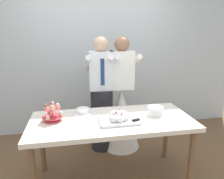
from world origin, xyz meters
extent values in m
plane|color=brown|center=(0.00, 0.00, 0.00)|extent=(8.00, 8.00, 0.00)
cube|color=silver|center=(0.00, 1.49, 1.45)|extent=(5.20, 0.10, 2.90)
cube|color=silver|center=(0.00, 0.00, 0.75)|extent=(1.80, 0.80, 0.05)
cylinder|color=brown|center=(-0.82, -0.32, 0.36)|extent=(0.06, 0.06, 0.72)
cylinder|color=brown|center=(0.82, -0.32, 0.36)|extent=(0.06, 0.06, 0.72)
cylinder|color=brown|center=(-0.82, 0.32, 0.36)|extent=(0.06, 0.06, 0.72)
cylinder|color=brown|center=(0.82, 0.32, 0.36)|extent=(0.06, 0.06, 0.72)
cylinder|color=#D83F4C|center=(-0.64, 0.08, 0.78)|extent=(0.17, 0.17, 0.01)
cylinder|color=#D83F4C|center=(-0.64, 0.08, 0.88)|extent=(0.01, 0.01, 0.21)
cylinder|color=#D83F4C|center=(-0.64, 0.08, 0.82)|extent=(0.23, 0.23, 0.01)
cylinder|color=#D1B784|center=(-0.56, 0.08, 0.84)|extent=(0.04, 0.04, 0.03)
sphere|color=beige|center=(-0.56, 0.08, 0.86)|extent=(0.04, 0.04, 0.04)
cylinder|color=#D1B784|center=(-0.69, 0.16, 0.84)|extent=(0.04, 0.04, 0.03)
sphere|color=brown|center=(-0.69, 0.16, 0.86)|extent=(0.04, 0.04, 0.04)
cylinder|color=#D1B784|center=(-0.69, 0.00, 0.84)|extent=(0.04, 0.04, 0.03)
sphere|color=#EAB7C6|center=(-0.69, 0.00, 0.86)|extent=(0.04, 0.04, 0.04)
cylinder|color=#D83F4C|center=(-0.64, 0.08, 0.92)|extent=(0.18, 0.18, 0.01)
cylinder|color=#D1B784|center=(-0.58, 0.08, 0.93)|extent=(0.04, 0.04, 0.03)
sphere|color=#EAB7C6|center=(-0.58, 0.08, 0.96)|extent=(0.04, 0.04, 0.04)
cylinder|color=#D1B784|center=(-0.64, 0.14, 0.93)|extent=(0.04, 0.04, 0.03)
sphere|color=#EAB7C6|center=(-0.64, 0.14, 0.96)|extent=(0.04, 0.04, 0.04)
cylinder|color=#D1B784|center=(-0.71, 0.07, 0.93)|extent=(0.04, 0.04, 0.03)
sphere|color=brown|center=(-0.71, 0.07, 0.96)|extent=(0.04, 0.04, 0.04)
cylinder|color=#D1B784|center=(-0.64, 0.02, 0.93)|extent=(0.04, 0.04, 0.03)
sphere|color=#D6B27A|center=(-0.64, 0.02, 0.96)|extent=(0.04, 0.04, 0.04)
cube|color=silver|center=(0.06, -0.07, 0.79)|extent=(0.42, 0.31, 0.02)
sphere|color=white|center=(0.13, -0.07, 0.83)|extent=(0.09, 0.09, 0.09)
sphere|color=white|center=(0.12, -0.02, 0.83)|extent=(0.09, 0.09, 0.09)
sphere|color=white|center=(0.06, -0.01, 0.83)|extent=(0.09, 0.09, 0.09)
sphere|color=white|center=(0.02, -0.03, 0.83)|extent=(0.10, 0.10, 0.10)
sphere|color=white|center=(0.00, -0.07, 0.82)|extent=(0.07, 0.07, 0.07)
sphere|color=white|center=(0.00, -0.13, 0.83)|extent=(0.08, 0.08, 0.08)
sphere|color=white|center=(0.06, -0.15, 0.83)|extent=(0.08, 0.08, 0.08)
sphere|color=white|center=(0.11, -0.13, 0.82)|extent=(0.07, 0.07, 0.07)
sphere|color=white|center=(0.06, -0.07, 0.84)|extent=(0.11, 0.11, 0.11)
sphere|color=#2D1938|center=(0.03, -0.09, 0.89)|extent=(0.02, 0.02, 0.02)
sphere|color=#B21923|center=(0.00, -0.10, 0.88)|extent=(0.02, 0.02, 0.02)
sphere|color=#B21923|center=(0.09, -0.11, 0.87)|extent=(0.02, 0.02, 0.02)
sphere|color=#DB474C|center=(0.03, -0.08, 0.89)|extent=(0.02, 0.02, 0.02)
sphere|color=#2D1938|center=(0.08, -0.02, 0.88)|extent=(0.02, 0.02, 0.02)
cube|color=silver|center=(0.09, -0.19, 0.80)|extent=(0.23, 0.09, 0.00)
cube|color=black|center=(0.23, -0.15, 0.81)|extent=(0.09, 0.05, 0.02)
cylinder|color=white|center=(0.52, 0.03, 0.78)|extent=(0.18, 0.18, 0.01)
cylinder|color=white|center=(0.52, 0.04, 0.79)|extent=(0.18, 0.18, 0.01)
cylinder|color=white|center=(0.52, 0.03, 0.80)|extent=(0.18, 0.18, 0.01)
cylinder|color=white|center=(0.52, 0.03, 0.81)|extent=(0.18, 0.18, 0.01)
cylinder|color=white|center=(0.52, 0.04, 0.82)|extent=(0.18, 0.18, 0.01)
cylinder|color=white|center=(0.52, 0.04, 0.84)|extent=(0.18, 0.18, 0.01)
cylinder|color=white|center=(0.53, 0.04, 0.85)|extent=(0.18, 0.18, 0.01)
cylinder|color=white|center=(0.52, 0.03, 0.86)|extent=(0.18, 0.18, 0.01)
cylinder|color=white|center=(0.52, 0.03, 0.87)|extent=(0.18, 0.18, 0.01)
cylinder|color=white|center=(-0.31, 0.23, 0.78)|extent=(0.24, 0.24, 0.01)
cylinder|color=white|center=(-0.31, 0.23, 0.81)|extent=(0.16, 0.16, 0.05)
cylinder|color=#232328|center=(-0.01, 0.74, 0.46)|extent=(0.32, 0.32, 0.92)
cube|color=white|center=(-0.01, 0.74, 1.19)|extent=(0.34, 0.21, 0.54)
sphere|color=#D8B293|center=(-0.01, 0.74, 1.55)|extent=(0.21, 0.21, 0.21)
cylinder|color=white|center=(-0.20, 0.74, 1.30)|extent=(0.09, 0.49, 0.28)
cylinder|color=white|center=(0.18, 0.73, 1.30)|extent=(0.09, 0.49, 0.28)
cube|color=navy|center=(-0.01, 0.63, 1.19)|extent=(0.05, 0.01, 0.36)
cone|color=white|center=(0.28, 0.73, 0.46)|extent=(0.56, 0.56, 0.92)
cube|color=white|center=(0.28, 0.73, 1.19)|extent=(0.35, 0.22, 0.54)
sphere|color=#997054|center=(0.28, 0.73, 1.55)|extent=(0.21, 0.21, 0.21)
cylinder|color=white|center=(0.10, 0.74, 1.30)|extent=(0.11, 0.49, 0.28)
cylinder|color=white|center=(0.47, 0.72, 1.30)|extent=(0.11, 0.49, 0.28)
camera|label=1|loc=(-0.40, -2.15, 1.72)|focal=34.01mm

